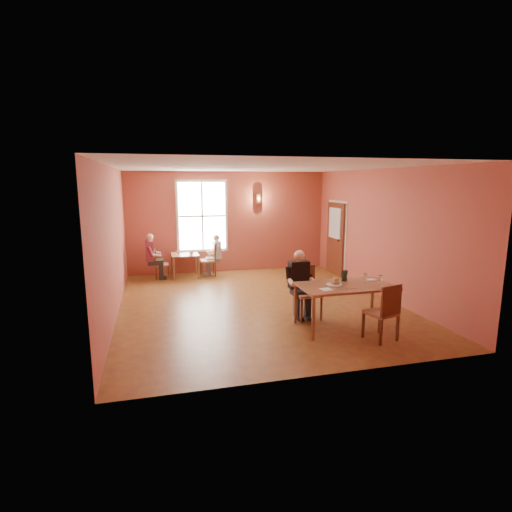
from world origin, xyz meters
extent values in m
cube|color=brown|center=(0.00, 0.00, 0.00)|extent=(6.00, 7.00, 0.01)
cube|color=brown|center=(0.00, 3.50, 1.50)|extent=(6.00, 0.04, 3.00)
cube|color=brown|center=(0.00, -3.50, 1.50)|extent=(6.00, 0.04, 3.00)
cube|color=brown|center=(-3.00, 0.00, 1.50)|extent=(0.04, 7.00, 3.00)
cube|color=brown|center=(3.00, 0.00, 1.50)|extent=(0.04, 7.00, 3.00)
cube|color=white|center=(0.00, 0.00, 3.00)|extent=(6.00, 7.00, 0.04)
cube|color=white|center=(-0.80, 3.45, 1.70)|extent=(1.36, 0.10, 1.96)
cube|color=maroon|center=(2.94, 2.30, 1.05)|extent=(0.12, 1.04, 2.10)
cylinder|color=brown|center=(0.90, 3.40, 2.20)|extent=(0.16, 0.16, 0.28)
cylinder|color=silver|center=(0.98, -1.79, 0.83)|extent=(0.33, 0.33, 0.04)
cube|color=tan|center=(1.00, -1.78, 0.87)|extent=(0.11, 0.11, 0.12)
cube|color=#233929|center=(1.31, -1.53, 0.92)|extent=(0.14, 0.11, 0.21)
cube|color=silver|center=(1.18, -2.09, 0.81)|extent=(0.21, 0.04, 0.00)
cube|color=white|center=(0.71, -2.02, 0.81)|extent=(0.20, 0.20, 0.01)
cylinder|color=beige|center=(1.86, -1.60, 0.82)|extent=(0.20, 0.20, 0.01)
imported|color=white|center=(-1.20, 2.91, 0.72)|extent=(0.16, 0.16, 0.10)
imported|color=white|center=(-1.55, 3.09, 0.71)|extent=(0.13, 0.13, 0.09)
camera|label=1|loc=(-2.20, -8.34, 2.69)|focal=28.00mm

